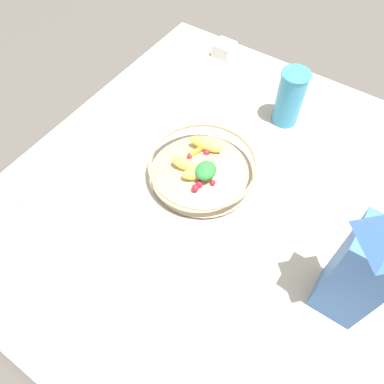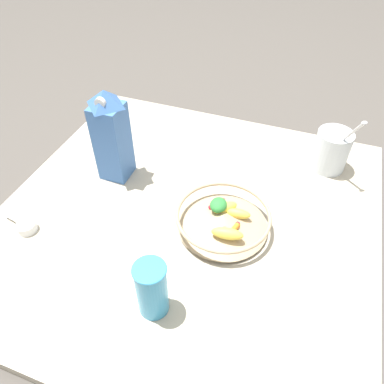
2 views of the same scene
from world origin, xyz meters
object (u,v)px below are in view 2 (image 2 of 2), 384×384
drinking_cup (152,288)px  milk_carton (111,135)px  fruit_bowl (223,219)px  yogurt_tub (332,149)px

drinking_cup → milk_carton: bearing=127.8°
fruit_bowl → yogurt_tub: 0.43m
fruit_bowl → milk_carton: bearing=164.5°
yogurt_tub → fruit_bowl: bearing=-123.4°
yogurt_tub → drinking_cup: (-0.31, -0.63, 0.01)m
milk_carton → yogurt_tub: 0.66m
fruit_bowl → drinking_cup: size_ratio=1.68×
fruit_bowl → drinking_cup: (-0.08, -0.27, 0.04)m
fruit_bowl → drinking_cup: 0.29m
yogurt_tub → drinking_cup: bearing=-116.2°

